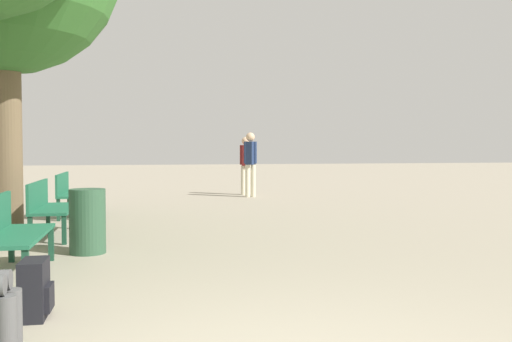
{
  "coord_description": "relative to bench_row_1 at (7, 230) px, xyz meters",
  "views": [
    {
      "loc": [
        -0.59,
        -2.9,
        1.35
      ],
      "look_at": [
        1.06,
        5.46,
        0.99
      ],
      "focal_mm": 40.0,
      "sensor_mm": 36.0,
      "label": 1
    }
  ],
  "objects": [
    {
      "name": "bench_row_2",
      "position": [
        0.0,
        2.62,
        0.0
      ],
      "size": [
        0.53,
        1.58,
        0.84
      ],
      "color": "#1E6042",
      "rests_on": "ground_plane"
    },
    {
      "name": "pedestrian_mid",
      "position": [
        4.21,
        9.4,
        0.44
      ],
      "size": [
        0.33,
        0.27,
        1.62
      ],
      "color": "beige",
      "rests_on": "ground_plane"
    },
    {
      "name": "trash_bin",
      "position": [
        0.7,
        1.14,
        -0.08
      ],
      "size": [
        0.45,
        0.45,
        0.82
      ],
      "color": "#2D5138",
      "rests_on": "ground_plane"
    },
    {
      "name": "pedestrian_near",
      "position": [
        4.21,
        8.68,
        0.5
      ],
      "size": [
        0.35,
        0.31,
        1.73
      ],
      "color": "beige",
      "rests_on": "ground_plane"
    },
    {
      "name": "bench_row_3",
      "position": [
        0.0,
        5.24,
        0.0
      ],
      "size": [
        0.53,
        1.58,
        0.84
      ],
      "color": "#1E6042",
      "rests_on": "ground_plane"
    },
    {
      "name": "backpack",
      "position": [
        0.55,
        -1.61,
        -0.26
      ],
      "size": [
        0.23,
        0.37,
        0.46
      ],
      "color": "black",
      "rests_on": "ground_plane"
    },
    {
      "name": "bench_row_1",
      "position": [
        0.0,
        0.0,
        0.0
      ],
      "size": [
        0.53,
        1.58,
        0.84
      ],
      "color": "#1E6042",
      "rests_on": "ground_plane"
    }
  ]
}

